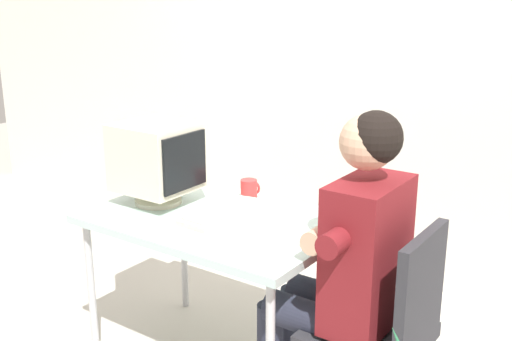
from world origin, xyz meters
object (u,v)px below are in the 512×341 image
office_chair (385,325)px  person_seated (345,259)px  desk (218,228)px  keyboard (225,212)px  crt_monitor (157,158)px  desk_mug (249,190)px

office_chair → person_seated: (-0.18, 0.00, 0.23)m
desk → keyboard: 0.08m
keyboard → person_seated: bearing=-5.4°
keyboard → office_chair: 0.87m
keyboard → person_seated: size_ratio=0.35×
crt_monitor → desk_mug: (0.33, 0.29, -0.17)m
keyboard → office_chair: size_ratio=0.52×
person_seated → desk_mug: (-0.68, 0.30, 0.08)m
keyboard → office_chair: bearing=-4.2°
keyboard → desk_mug: size_ratio=4.54×
office_chair → desk_mug: 0.96m
office_chair → desk: bearing=177.7°
desk → desk_mug: size_ratio=11.15×
office_chair → person_seated: bearing=180.0°
keyboard → desk: bearing=-130.1°
desk → keyboard: (0.02, 0.03, 0.07)m
desk → crt_monitor: bearing=-176.5°
crt_monitor → desk_mug: 0.47m
person_seated → crt_monitor: bearing=179.3°
crt_monitor → keyboard: (0.36, 0.05, -0.21)m
office_chair → person_seated: 0.29m
crt_monitor → person_seated: person_seated is taller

